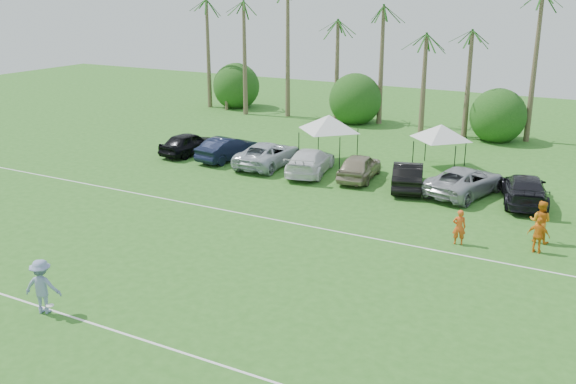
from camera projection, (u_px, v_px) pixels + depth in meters
The scene contains 27 objects.
ground at pixel (56, 355), 20.15m from camera, with size 120.00×120.00×0.00m, color #2E691F.
field_lines at pixel (205, 263), 26.84m from camera, with size 80.00×12.10×0.01m.
palm_tree_0 at pixel (198, 28), 59.70m from camera, with size 2.40×2.40×8.90m.
palm_tree_1 at pixel (243, 19), 57.15m from camera, with size 2.40×2.40×9.90m.
palm_tree_2 at pixel (292, 10), 54.61m from camera, with size 2.40×2.40×10.90m.
palm_tree_3 at pixel (335, 0), 52.53m from camera, with size 2.40×2.40×11.90m.
palm_tree_4 at pixel (380, 34), 51.49m from camera, with size 2.40×2.40×8.90m.
palm_tree_5 at pixel (429, 24), 49.40m from camera, with size 2.40×2.40×9.90m.
palm_tree_6 at pixel (483, 13), 47.31m from camera, with size 2.40×2.40×10.90m.
palm_tree_7 at pixel (541, 2), 45.23m from camera, with size 2.40×2.40×11.90m.
bush_tree_0 at pixel (232, 89), 60.89m from camera, with size 4.00×4.00×4.00m.
bush_tree_1 at pixel (359, 100), 54.97m from camera, with size 4.00×4.00×4.00m.
bush_tree_2 at pixel (503, 113), 49.49m from camera, with size 4.00×4.00×4.00m.
sideline_player_a at pixel (459, 227), 28.62m from camera, with size 0.59×0.39×1.63m, color #E85219.
sideline_player_b at pixel (540, 222), 28.82m from camera, with size 0.95×0.74×1.96m, color orange.
sideline_player_c at pixel (538, 235), 27.70m from camera, with size 0.94×0.39×1.61m, color orange.
canopy_tent_left at pixel (329, 115), 41.74m from camera, with size 4.48×4.48×3.63m.
canopy_tent_right at pixel (442, 124), 40.20m from camera, with size 4.09×4.09×3.31m.
frisbee_player at pixel (42, 286), 22.51m from camera, with size 1.48×1.18×2.01m.
parked_car_0 at pixel (189, 143), 44.16m from camera, with size 1.85×4.60×1.57m, color black.
parked_car_1 at pixel (227, 148), 42.76m from camera, with size 1.66×4.76×1.57m, color black.
parked_car_2 at pixel (268, 154), 41.29m from camera, with size 2.60×5.64×1.57m, color #B4BCC4.
parked_car_3 at pixel (310, 161), 39.63m from camera, with size 2.20×5.40×1.57m, color white.
parked_car_4 at pixel (359, 167), 38.44m from camera, with size 1.85×4.60×1.57m, color gray.
parked_car_5 at pixel (408, 175), 36.66m from camera, with size 1.66×4.76×1.57m, color black.
parked_car_6 at pixel (465, 181), 35.55m from camera, with size 2.60×5.64×1.57m, color #A0A1A8.
parked_car_7 at pixel (525, 189), 34.13m from camera, with size 2.20×5.40×1.57m, color black.
Camera 1 is at (14.87, -11.99, 11.01)m, focal length 40.00 mm.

